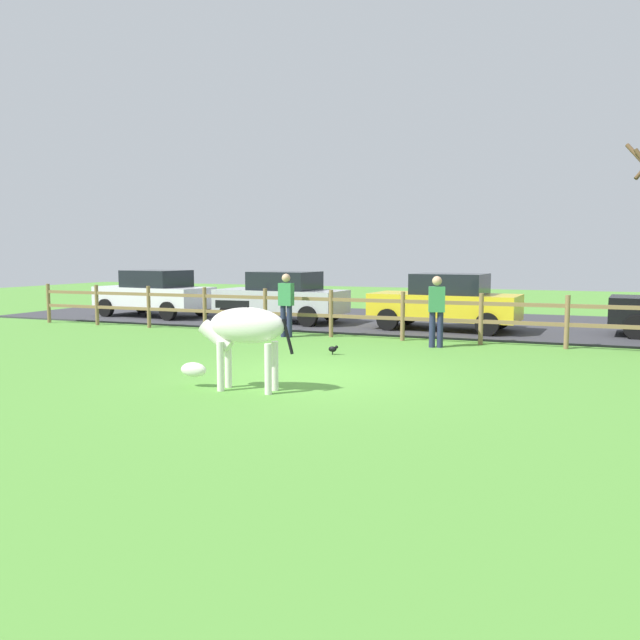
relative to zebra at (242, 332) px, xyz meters
The scene contains 10 objects.
ground_plane 1.88m from the zebra, 69.64° to the left, with size 60.00×60.00×0.00m, color #549338.
parking_asphalt 10.89m from the zebra, 86.99° to the left, with size 28.00×7.40×0.05m, color #38383D.
paddock_fence 6.54m from the zebra, 90.12° to the left, with size 20.94×0.11×1.22m.
zebra is the anchor object (origin of this frame).
crow_on_grass 3.90m from the zebra, 88.52° to the left, with size 0.21×0.10×0.20m.
parked_car_yellow 8.92m from the zebra, 79.72° to the left, with size 4.13×2.15×1.56m.
parked_car_white 12.22m from the zebra, 132.47° to the left, with size 4.16×2.22×1.56m.
parked_car_silver 9.67m from the zebra, 111.31° to the left, with size 4.10×2.09×1.56m.
visitor_left_of_tree 6.41m from the zebra, 108.44° to the left, with size 0.37×0.23×1.64m.
visitor_right_of_tree 6.01m from the zebra, 71.25° to the left, with size 0.40×0.31×1.64m.
Camera 1 is at (4.08, -10.05, 2.11)m, focal length 35.06 mm.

